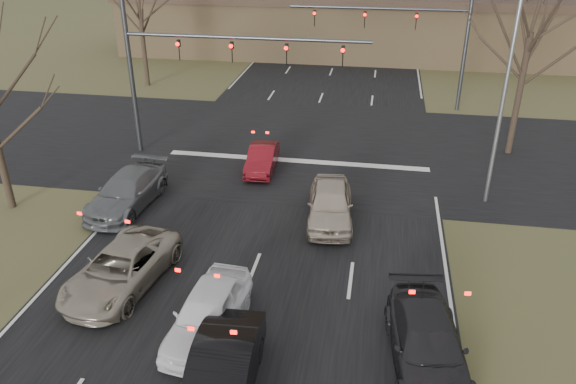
{
  "coord_description": "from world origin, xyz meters",
  "views": [
    {
      "loc": [
        4.05,
        -13.31,
        11.65
      ],
      "look_at": [
        0.84,
        5.53,
        2.0
      ],
      "focal_mm": 35.0,
      "sensor_mm": 36.0,
      "label": 1
    }
  ],
  "objects_px": {
    "building": "(363,23)",
    "car_white_sedan": "(208,312)",
    "mast_arm_near": "(192,59)",
    "streetlight_right_far": "(467,11)",
    "car_silver_suv": "(121,268)",
    "streetlight_right_near": "(502,78)",
    "car_charcoal_sedan": "(427,344)",
    "car_silver_ahead": "(330,204)",
    "car_black_hatch": "(222,375)",
    "car_red_ahead": "(262,159)",
    "car_grey_ahead": "(127,191)",
    "mast_arm_far": "(421,29)"
  },
  "relations": [
    {
      "from": "streetlight_right_far",
      "to": "car_charcoal_sedan",
      "type": "relative_size",
      "value": 2.02
    },
    {
      "from": "streetlight_right_near",
      "to": "car_white_sedan",
      "type": "relative_size",
      "value": 2.27
    },
    {
      "from": "car_charcoal_sedan",
      "to": "car_silver_ahead",
      "type": "xyz_separation_m",
      "value": [
        -3.54,
        7.83,
        0.06
      ]
    },
    {
      "from": "streetlight_right_far",
      "to": "car_red_ahead",
      "type": "distance_m",
      "value": 19.44
    },
    {
      "from": "car_grey_ahead",
      "to": "car_black_hatch",
      "type": "bearing_deg",
      "value": -50.37
    },
    {
      "from": "mast_arm_near",
      "to": "car_black_hatch",
      "type": "relative_size",
      "value": 2.59
    },
    {
      "from": "streetlight_right_near",
      "to": "car_grey_ahead",
      "type": "relative_size",
      "value": 1.98
    },
    {
      "from": "building",
      "to": "car_white_sedan",
      "type": "distance_m",
      "value": 38.55
    },
    {
      "from": "mast_arm_near",
      "to": "streetlight_right_far",
      "type": "relative_size",
      "value": 1.21
    },
    {
      "from": "mast_arm_far",
      "to": "car_silver_suv",
      "type": "bearing_deg",
      "value": -115.75
    },
    {
      "from": "streetlight_right_near",
      "to": "car_black_hatch",
      "type": "relative_size",
      "value": 2.13
    },
    {
      "from": "mast_arm_near",
      "to": "mast_arm_far",
      "type": "distance_m",
      "value": 15.17
    },
    {
      "from": "mast_arm_near",
      "to": "car_grey_ahead",
      "type": "height_order",
      "value": "mast_arm_near"
    },
    {
      "from": "building",
      "to": "streetlight_right_far",
      "type": "relative_size",
      "value": 4.24
    },
    {
      "from": "mast_arm_near",
      "to": "car_silver_suv",
      "type": "xyz_separation_m",
      "value": [
        1.0,
        -11.6,
        -4.36
      ]
    },
    {
      "from": "mast_arm_near",
      "to": "streetlight_right_near",
      "type": "distance_m",
      "value": 14.38
    },
    {
      "from": "mast_arm_far",
      "to": "car_red_ahead",
      "type": "bearing_deg",
      "value": -124.11
    },
    {
      "from": "streetlight_right_near",
      "to": "streetlight_right_far",
      "type": "xyz_separation_m",
      "value": [
        0.5,
        17.0,
        0.0
      ]
    },
    {
      "from": "streetlight_right_far",
      "to": "car_silver_suv",
      "type": "relative_size",
      "value": 1.96
    },
    {
      "from": "building",
      "to": "car_red_ahead",
      "type": "relative_size",
      "value": 11.49
    },
    {
      "from": "building",
      "to": "mast_arm_near",
      "type": "xyz_separation_m",
      "value": [
        -7.23,
        -25.0,
        2.41
      ]
    },
    {
      "from": "mast_arm_near",
      "to": "streetlight_right_near",
      "type": "relative_size",
      "value": 1.21
    },
    {
      "from": "building",
      "to": "car_charcoal_sedan",
      "type": "xyz_separation_m",
      "value": [
        3.87,
        -38.68,
        -1.95
      ]
    },
    {
      "from": "mast_arm_near",
      "to": "streetlight_right_far",
      "type": "xyz_separation_m",
      "value": [
        14.55,
        14.0,
        0.51
      ]
    },
    {
      "from": "building",
      "to": "car_grey_ahead",
      "type": "relative_size",
      "value": 8.38
    },
    {
      "from": "streetlight_right_near",
      "to": "car_silver_ahead",
      "type": "distance_m",
      "value": 8.56
    },
    {
      "from": "mast_arm_far",
      "to": "streetlight_right_far",
      "type": "relative_size",
      "value": 1.11
    },
    {
      "from": "car_black_hatch",
      "to": "car_white_sedan",
      "type": "bearing_deg",
      "value": 111.73
    },
    {
      "from": "streetlight_right_far",
      "to": "car_silver_suv",
      "type": "xyz_separation_m",
      "value": [
        -13.56,
        -25.6,
        -4.88
      ]
    },
    {
      "from": "mast_arm_near",
      "to": "car_silver_suv",
      "type": "bearing_deg",
      "value": -85.09
    },
    {
      "from": "car_charcoal_sedan",
      "to": "car_white_sedan",
      "type": "bearing_deg",
      "value": 170.62
    },
    {
      "from": "car_grey_ahead",
      "to": "building",
      "type": "bearing_deg",
      "value": 78.72
    },
    {
      "from": "car_white_sedan",
      "to": "car_black_hatch",
      "type": "height_order",
      "value": "car_black_hatch"
    },
    {
      "from": "car_white_sedan",
      "to": "car_red_ahead",
      "type": "bearing_deg",
      "value": 98.2
    },
    {
      "from": "car_black_hatch",
      "to": "car_grey_ahead",
      "type": "xyz_separation_m",
      "value": [
        -6.98,
        9.72,
        -0.04
      ]
    },
    {
      "from": "car_silver_suv",
      "to": "car_red_ahead",
      "type": "distance_m",
      "value": 10.6
    },
    {
      "from": "streetlight_right_near",
      "to": "mast_arm_far",
      "type": "bearing_deg",
      "value": 101.47
    },
    {
      "from": "car_black_hatch",
      "to": "car_grey_ahead",
      "type": "bearing_deg",
      "value": 122.79
    },
    {
      "from": "car_grey_ahead",
      "to": "streetlight_right_near",
      "type": "bearing_deg",
      "value": 15.42
    },
    {
      "from": "streetlight_right_far",
      "to": "car_grey_ahead",
      "type": "xyz_separation_m",
      "value": [
        -15.8,
        -20.1,
        -4.85
      ]
    },
    {
      "from": "streetlight_right_near",
      "to": "mast_arm_near",
      "type": "bearing_deg",
      "value": 167.95
    },
    {
      "from": "mast_arm_near",
      "to": "building",
      "type": "bearing_deg",
      "value": 73.87
    },
    {
      "from": "mast_arm_near",
      "to": "streetlight_right_far",
      "type": "distance_m",
      "value": 20.2
    },
    {
      "from": "building",
      "to": "car_silver_suv",
      "type": "distance_m",
      "value": 37.18
    },
    {
      "from": "car_white_sedan",
      "to": "car_grey_ahead",
      "type": "height_order",
      "value": "car_white_sedan"
    },
    {
      "from": "mast_arm_far",
      "to": "car_red_ahead",
      "type": "xyz_separation_m",
      "value": [
        -7.69,
        -11.36,
        -4.41
      ]
    },
    {
      "from": "streetlight_right_far",
      "to": "car_black_hatch",
      "type": "height_order",
      "value": "streetlight_right_far"
    },
    {
      "from": "mast_arm_far",
      "to": "car_silver_ahead",
      "type": "xyz_separation_m",
      "value": [
        -3.85,
        -15.84,
        -4.24
      ]
    },
    {
      "from": "mast_arm_far",
      "to": "car_charcoal_sedan",
      "type": "distance_m",
      "value": 24.07
    },
    {
      "from": "streetlight_right_far",
      "to": "car_silver_ahead",
      "type": "relative_size",
      "value": 2.2
    }
  ]
}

